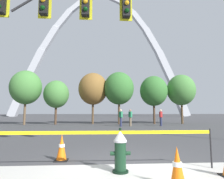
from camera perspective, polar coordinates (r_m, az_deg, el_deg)
name	(u,v)px	position (r m, az deg, el deg)	size (l,w,h in m)	color
ground_plane	(128,166)	(5.36, 4.64, -21.09)	(240.00, 240.00, 0.00)	#3D3D3F
fire_hydrant	(120,151)	(4.73, 2.37, -17.27)	(0.46, 0.48, 0.99)	black
caution_tape_barrier	(98,142)	(4.88, -4.07, -14.66)	(5.55, 0.08, 0.95)	#232326
traffic_cone_by_hydrant	(62,148)	(5.98, -14.23, -15.85)	(0.36, 0.36, 0.73)	black
traffic_cone_mid_sidewalk	(177,167)	(4.05, 18.23, -20.41)	(0.36, 0.36, 0.73)	black
traffic_signal_gantry	(30,20)	(7.51, -22.35, 18.00)	(7.82, 0.44, 6.00)	#232326
monument_arch	(102,59)	(61.61, -2.99, 8.63)	(53.72, 2.23, 38.90)	#B2B5BC
tree_far_left	(26,87)	(23.31, -23.46, 0.54)	(3.32, 3.32, 5.80)	brown
tree_left_mid	(56,94)	(22.65, -15.67, -1.31)	(2.74, 2.74, 4.80)	#473323
tree_center_left	(93,89)	(22.86, -5.45, 0.19)	(3.32, 3.32, 5.81)	brown
tree_center_right	(119,88)	(22.22, 2.00, 0.33)	(3.32, 3.32, 5.80)	brown
tree_right_mid	(154,91)	(23.15, 11.85, -0.43)	(3.11, 3.11, 5.44)	#473323
tree_far_right	(181,90)	(24.62, 19.20, -0.14)	(3.26, 3.26, 5.70)	brown
pedestrian_walking_left	(121,118)	(18.75, 2.53, -8.07)	(0.35, 0.39, 1.59)	#232847
pedestrian_standing_center	(161,117)	(20.09, 13.83, -7.78)	(0.23, 0.36, 1.59)	#232847
pedestrian_walking_right	(130,117)	(19.42, 5.29, -7.99)	(0.34, 0.39, 1.59)	brown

